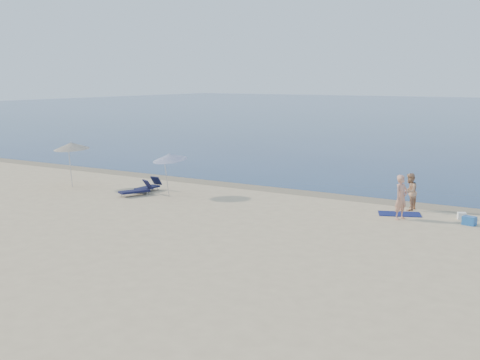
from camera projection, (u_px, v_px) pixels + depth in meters
name	position (u px, v px, depth m)	size (l,w,h in m)	color
ground	(11.00, 339.00, 13.66)	(160.00, 160.00, 0.00)	#D4BB8D
wet_sand_strip	(338.00, 196.00, 29.98)	(240.00, 1.60, 0.00)	#847254
person_left	(401.00, 197.00, 25.02)	(0.68, 0.45, 1.87)	tan
person_right	(410.00, 192.00, 26.75)	(0.81, 0.63, 1.67)	tan
beach_towel	(400.00, 214.00, 26.05)	(1.78, 0.99, 0.03)	#0F154B
white_bag	(462.00, 216.00, 25.12)	(0.33, 0.29, 0.29)	white
blue_cooler	(469.00, 221.00, 24.14)	(0.50, 0.36, 0.36)	#1F5CAA
umbrella_near	(170.00, 157.00, 29.99)	(2.13, 2.15, 2.25)	silver
umbrella_far	(71.00, 146.00, 32.20)	(2.24, 2.25, 2.53)	silver
lounger_left	(149.00, 186.00, 31.27)	(0.57, 1.64, 0.72)	#141737
lounger_right	(137.00, 190.00, 30.17)	(1.20, 1.78, 0.75)	#131434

